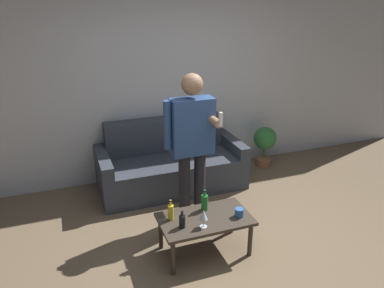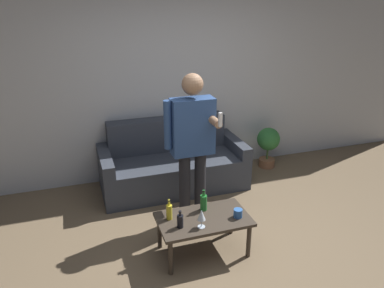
{
  "view_description": "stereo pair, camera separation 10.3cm",
  "coord_description": "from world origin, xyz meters",
  "px_view_note": "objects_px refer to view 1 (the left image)",
  "views": [
    {
      "loc": [
        -1.41,
        -2.5,
        2.35
      ],
      "look_at": [
        -0.2,
        0.8,
        0.95
      ],
      "focal_mm": 35.0,
      "sensor_mm": 36.0,
      "label": 1
    },
    {
      "loc": [
        -1.32,
        -2.54,
        2.35
      ],
      "look_at": [
        -0.2,
        0.8,
        0.95
      ],
      "focal_mm": 35.0,
      "sensor_mm": 36.0,
      "label": 2
    }
  ],
  "objects_px": {
    "person_standing_front": "(192,139)",
    "coffee_table": "(205,222)",
    "bottle_orange": "(171,212)",
    "couch": "(170,164)"
  },
  "relations": [
    {
      "from": "couch",
      "to": "bottle_orange",
      "type": "xyz_separation_m",
      "value": [
        -0.41,
        -1.37,
        0.17
      ]
    },
    {
      "from": "bottle_orange",
      "to": "person_standing_front",
      "type": "bearing_deg",
      "value": 52.35
    },
    {
      "from": "coffee_table",
      "to": "person_standing_front",
      "type": "height_order",
      "value": "person_standing_front"
    },
    {
      "from": "coffee_table",
      "to": "bottle_orange",
      "type": "relative_size",
      "value": 4.25
    },
    {
      "from": "bottle_orange",
      "to": "coffee_table",
      "type": "bearing_deg",
      "value": -15.72
    },
    {
      "from": "person_standing_front",
      "to": "coffee_table",
      "type": "bearing_deg",
      "value": -98.18
    },
    {
      "from": "coffee_table",
      "to": "bottle_orange",
      "type": "height_order",
      "value": "bottle_orange"
    },
    {
      "from": "bottle_orange",
      "to": "person_standing_front",
      "type": "xyz_separation_m",
      "value": [
        0.4,
        0.52,
        0.49
      ]
    },
    {
      "from": "bottle_orange",
      "to": "person_standing_front",
      "type": "relative_size",
      "value": 0.12
    },
    {
      "from": "couch",
      "to": "coffee_table",
      "type": "relative_size",
      "value": 2.12
    }
  ]
}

